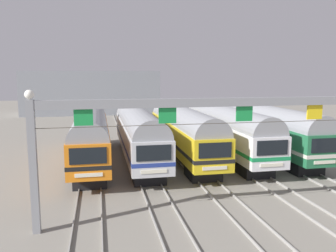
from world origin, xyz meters
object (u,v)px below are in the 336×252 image
Objects in this scene: commuter_train_orange at (91,132)px; commuter_train_yellow at (183,130)px; commuter_train_silver at (138,131)px; commuter_train_white at (226,128)px; commuter_train_green at (266,127)px; catenary_gantry at (244,121)px.

commuter_train_orange is 1.00× the size of commuter_train_yellow.
commuter_train_silver is at bearing -179.94° from commuter_train_yellow.
commuter_train_silver is 8.22m from commuter_train_white.
commuter_train_orange is at bearing 179.94° from commuter_train_silver.
commuter_train_yellow is at bearing 180.00° from commuter_train_green.
commuter_train_orange is 1.00× the size of commuter_train_green.
commuter_train_silver is 0.83× the size of catenary_gantry.
commuter_train_orange and commuter_train_white have the same top height.
commuter_train_green reaches higher than commuter_train_silver.
commuter_train_orange reaches higher than commuter_train_silver.
commuter_train_green is at bearing 0.02° from commuter_train_silver.
commuter_train_yellow is at bearing 0.00° from commuter_train_orange.
commuter_train_white is (4.11, 0.00, 0.00)m from commuter_train_yellow.
commuter_train_yellow is 13.74m from catenary_gantry.
commuter_train_silver is at bearing -0.06° from commuter_train_orange.
commuter_train_yellow is at bearing 0.06° from commuter_train_silver.
commuter_train_green is at bearing 0.00° from commuter_train_yellow.
catenary_gantry reaches higher than commuter_train_silver.
commuter_train_green is (12.34, 0.00, 0.00)m from commuter_train_silver.
commuter_train_silver is 14.34m from catenary_gantry.
catenary_gantry is (8.22, -13.50, 2.56)m from commuter_train_orange.
commuter_train_orange and commuter_train_green have the same top height.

